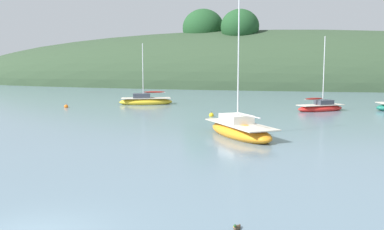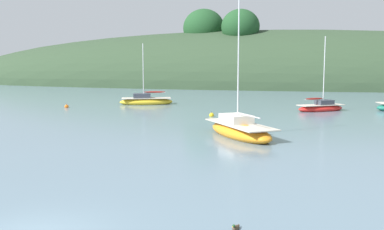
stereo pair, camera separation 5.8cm
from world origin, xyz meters
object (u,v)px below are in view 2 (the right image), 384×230
object	(u,v)px
sailboat_yellow_far	(146,101)
duck_lone_right	(236,228)
mooring_buoy_inner	(212,115)
sailboat_cream_ketch	(321,107)
sailboat_navy_dinghy	(240,130)
mooring_buoy_channel	(67,107)

from	to	relation	value
sailboat_yellow_far	duck_lone_right	distance (m)	39.41
mooring_buoy_inner	sailboat_yellow_far	bearing A→B (deg)	135.96
sailboat_cream_ketch	sailboat_navy_dinghy	size ratio (longest dim) A/B	0.83
sailboat_cream_ketch	sailboat_navy_dinghy	xyz separation A→B (m)	(-6.16, -17.22, 0.08)
mooring_buoy_channel	sailboat_navy_dinghy	bearing A→B (deg)	-33.74
sailboat_yellow_far	mooring_buoy_inner	size ratio (longest dim) A/B	13.63
sailboat_cream_ketch	mooring_buoy_inner	bearing A→B (deg)	-144.96
sailboat_yellow_far	mooring_buoy_inner	world-z (taller)	sailboat_yellow_far
sailboat_yellow_far	sailboat_cream_ketch	distance (m)	19.98
sailboat_yellow_far	mooring_buoy_channel	xyz separation A→B (m)	(-7.21, -5.66, -0.26)
sailboat_cream_ketch	duck_lone_right	world-z (taller)	sailboat_cream_ketch
sailboat_navy_dinghy	mooring_buoy_channel	size ratio (longest dim) A/B	17.35
sailboat_yellow_far	mooring_buoy_channel	bearing A→B (deg)	-141.87
mooring_buoy_channel	duck_lone_right	world-z (taller)	mooring_buoy_channel
sailboat_yellow_far	mooring_buoy_inner	bearing A→B (deg)	-44.04
mooring_buoy_inner	duck_lone_right	bearing A→B (deg)	-77.45
sailboat_navy_dinghy	mooring_buoy_channel	distance (m)	25.13
sailboat_cream_ketch	mooring_buoy_inner	size ratio (longest dim) A/B	14.39
duck_lone_right	sailboat_navy_dinghy	bearing A→B (deg)	97.01
sailboat_cream_ketch	mooring_buoy_channel	world-z (taller)	sailboat_cream_ketch
sailboat_yellow_far	sailboat_navy_dinghy	world-z (taller)	sailboat_navy_dinghy
sailboat_cream_ketch	duck_lone_right	xyz separation A→B (m)	(-4.12, -33.75, -0.30)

